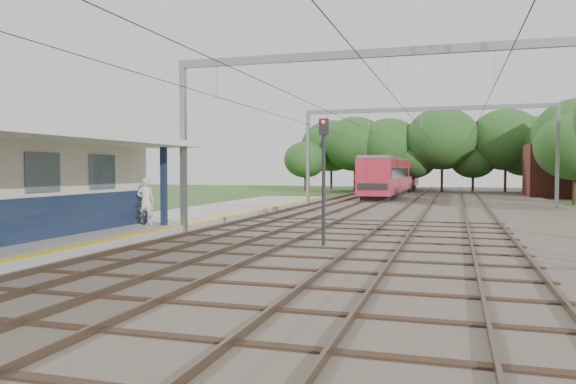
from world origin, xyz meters
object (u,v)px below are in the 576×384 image
(signal_post, at_px, (324,167))
(train, at_px, (395,175))
(bicycle, at_px, (137,213))
(person, at_px, (146,201))

(signal_post, bearing_deg, train, 91.81)
(bicycle, xyz_separation_m, signal_post, (8.53, -2.32, 1.89))
(bicycle, bearing_deg, signal_post, -79.76)
(train, bearing_deg, person, -99.00)
(train, bearing_deg, signal_post, -87.47)
(person, xyz_separation_m, bicycle, (-0.43, 0.00, -0.49))
(person, relative_size, bicycle, 1.21)
(train, distance_m, signal_post, 41.84)
(person, xyz_separation_m, train, (6.25, 39.47, 0.71))
(bicycle, relative_size, train, 0.05)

